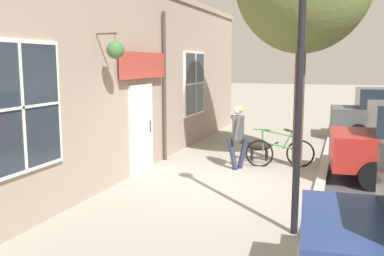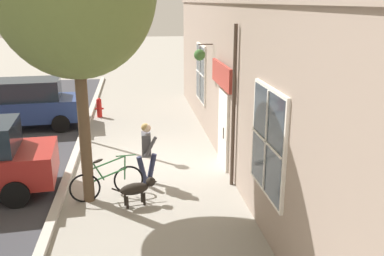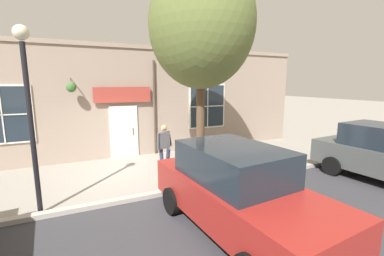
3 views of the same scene
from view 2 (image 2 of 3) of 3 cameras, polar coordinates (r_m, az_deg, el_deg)
name	(u,v)px [view 2 (image 2 of 3)]	position (r m, az deg, el deg)	size (l,w,h in m)	color
ground_plane	(144,163)	(12.19, -6.36, -4.72)	(90.00, 90.00, 0.00)	gray
storefront_facade	(227,82)	(11.83, 4.75, 6.09)	(0.95, 18.00, 4.51)	gray
pedestrian_walking	(147,149)	(10.53, -6.09, -2.74)	(0.52, 0.55, 1.59)	#282D47
dog_on_leash	(137,188)	(9.70, -7.31, -7.96)	(1.03, 0.47, 0.63)	black
leaning_bicycle	(107,182)	(10.18, -11.23, -7.07)	(1.68, 0.48, 1.01)	black
parked_car_nearest_curb	(24,104)	(16.39, -21.49, 2.99)	(4.43, 2.20, 1.75)	navy
street_lamp	(82,55)	(13.78, -14.46, 9.36)	(0.32, 0.32, 4.20)	black
fire_hydrant	(99,107)	(17.20, -12.27, 2.72)	(0.34, 0.20, 0.77)	red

